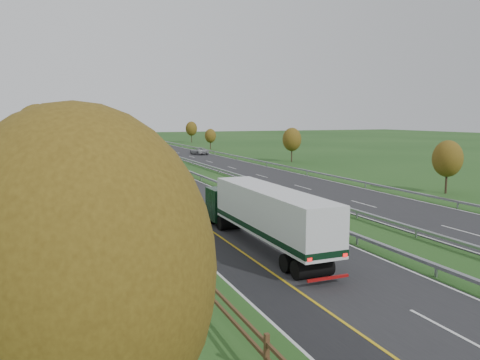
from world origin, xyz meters
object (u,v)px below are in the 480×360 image
object	(u,v)px
box_lorry	(264,214)
car_oncoming	(199,151)
road_tanker	(110,148)
car_dark_near	(169,172)
car_small_far	(96,142)
car_silver_mid	(122,156)

from	to	relation	value
box_lorry	car_oncoming	distance (m)	78.50
box_lorry	road_tanker	xyz separation A→B (m)	(-0.34, 77.72, -0.47)
car_dark_near	car_oncoming	distance (m)	41.00
car_small_far	car_oncoming	distance (m)	54.30
car_silver_mid	car_small_far	xyz separation A→B (m)	(0.41, 59.42, -0.03)
car_silver_mid	car_oncoming	xyz separation A→B (m)	(18.50, 8.22, -0.01)
car_small_far	car_dark_near	bearing A→B (deg)	-89.06
box_lorry	car_small_far	bearing A→B (deg)	89.48
car_small_far	car_oncoming	xyz separation A→B (m)	(18.09, -51.20, 0.02)
box_lorry	car_small_far	world-z (taller)	box_lorry
road_tanker	car_dark_near	distance (m)	39.48
car_dark_near	car_small_far	xyz separation A→B (m)	(-1.93, 88.88, 0.06)
car_silver_mid	car_small_far	world-z (taller)	car_silver_mid
car_dark_near	car_silver_mid	xyz separation A→B (m)	(-2.34, 29.46, 0.09)
box_lorry	car_silver_mid	distance (m)	67.88
car_small_far	road_tanker	bearing A→B (deg)	-92.05
car_dark_near	car_oncoming	size ratio (longest dim) A/B	0.74
car_silver_mid	car_small_far	bearing A→B (deg)	86.25
box_lorry	car_silver_mid	size ratio (longest dim) A/B	3.27
car_small_far	car_oncoming	bearing A→B (deg)	-70.84
road_tanker	car_silver_mid	distance (m)	9.97
car_dark_near	car_oncoming	world-z (taller)	car_oncoming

